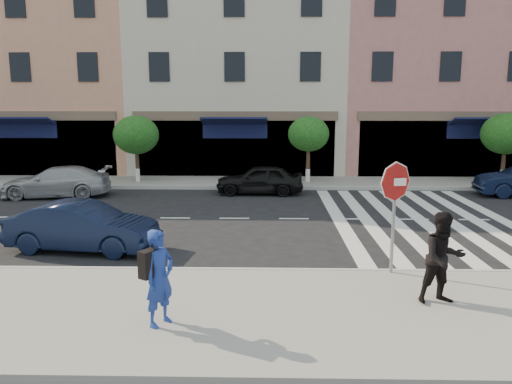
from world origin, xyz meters
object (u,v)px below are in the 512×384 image
Objects in this scene: car_far_left at (56,182)px; walker at (443,258)px; stop_sign at (395,193)px; car_far_mid at (260,179)px; photographer at (159,278)px; car_near_mid at (83,227)px.

walker is at bearing 40.65° from car_far_left.
car_far_left is (-11.40, 9.32, -1.34)m from stop_sign.
photographer is at bearing -5.60° from car_far_mid.
photographer reaches higher than car_near_mid.
car_far_left is at bearing -83.27° from car_far_mid.
stop_sign is 14.79m from car_far_left.
stop_sign is 0.58× the size of car_far_left.
car_near_mid is 9.35m from car_far_mid.
car_far_left is at bearing 34.93° from car_near_mid.
walker is at bearing -82.71° from stop_sign.
photographer is 13.82m from car_far_left.
photographer reaches higher than car_far_left.
stop_sign is 10.69m from car_far_mid.
car_far_left is (-11.93, 10.97, -0.40)m from walker.
car_near_mid is 0.91× the size of car_far_left.
stop_sign is at bearing -96.90° from car_near_mid.
car_far_mid is at bearing 96.63° from stop_sign.
walker is 12.35m from car_far_mid.
photographer is at bearing -179.13° from walker.
walker reaches higher than car_far_mid.
car_far_mid is at bearing -21.36° from car_near_mid.
car_near_mid is at bearing 145.37° from walker.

